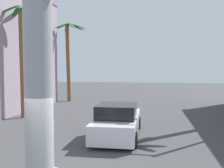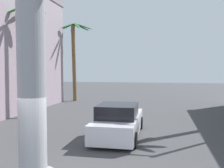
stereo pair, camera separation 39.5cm
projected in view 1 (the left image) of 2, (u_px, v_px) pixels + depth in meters
ground_plane at (125, 121)px, 15.32m from camera, size 93.57×93.57×0.00m
car_lead at (118, 122)px, 11.67m from camera, size 2.05×4.82×1.56m
palm_tree_mid_left at (22, 45)px, 16.08m from camera, size 2.74×2.74×7.30m
palm_tree_far_left at (68, 52)px, 24.73m from camera, size 3.53×3.24×7.79m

